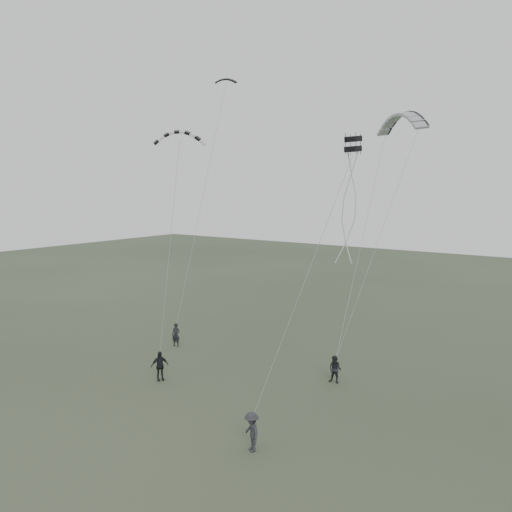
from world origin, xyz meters
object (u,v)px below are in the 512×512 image
Objects in this scene: flyer_right at (335,370)px; kite_dark_small at (226,79)px; flyer_far at (251,432)px; kite_striped at (180,132)px; flyer_center at (160,366)px; kite_pale_large at (402,114)px; flyer_left at (176,335)px; kite_box at (353,144)px.

flyer_right is 0.95× the size of kite_dark_small.
kite_dark_small is (-12.57, 6.00, 18.58)m from flyer_right.
flyer_right is 23.22m from kite_dark_small.
flyer_far is 0.54× the size of kite_striped.
flyer_center is 0.39× the size of kite_pale_large.
kite_striped is (2.47, -1.82, 13.71)m from flyer_left.
kite_box is at bearing -60.53° from flyer_right.
flyer_center is 9.59m from flyer_far.
kite_pale_large reaches higher than kite_striped.
flyer_far is 2.49× the size of kite_box.
kite_box is at bearing -30.33° from flyer_left.
flyer_right is at bearing -28.81° from kite_striped.
flyer_center is 2.50× the size of kite_box.
flyer_far is 0.39× the size of kite_pale_large.
kite_box is at bearing -46.21° from kite_pale_large.
flyer_center is at bearing -150.99° from flyer_right.
kite_pale_large reaches higher than flyer_right.
kite_striped reaches higher than flyer_right.
kite_box is (2.03, 5.07, 12.22)m from flyer_far.
flyer_far is 27.07m from kite_dark_small.
kite_box is at bearing 102.21° from flyer_far.
flyer_left is at bearing 177.94° from flyer_right.
flyer_left is 15.26m from flyer_far.
kite_pale_large is 12.13m from kite_box.
kite_dark_small is at bearing 76.00° from flyer_left.
kite_pale_large is at bearing -4.57° from flyer_center.
flyer_right is (12.23, 0.33, -0.03)m from flyer_left.
flyer_right is at bearing -59.70° from kite_pale_large.
flyer_center is (3.68, -5.14, 0.04)m from flyer_left.
kite_dark_small reaches higher than kite_pale_large.
kite_box reaches higher than flyer_center.
kite_dark_small reaches higher than flyer_far.
flyer_left reaches higher than flyer_right.
kite_dark_small is 0.53× the size of kite_striped.
kite_dark_small is at bearing 155.53° from kite_box.
kite_pale_large is (0.18, 16.71, 15.07)m from flyer_far.
flyer_center is (-8.54, -5.47, 0.07)m from flyer_right.
kite_striped is at bearing -179.30° from flyer_far.
flyer_far is (8.98, -3.38, -0.01)m from flyer_center.
flyer_left is 19.43m from kite_box.
flyer_center is 1.03× the size of kite_dark_small.
flyer_far is at bearing -79.22° from kite_dark_small.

